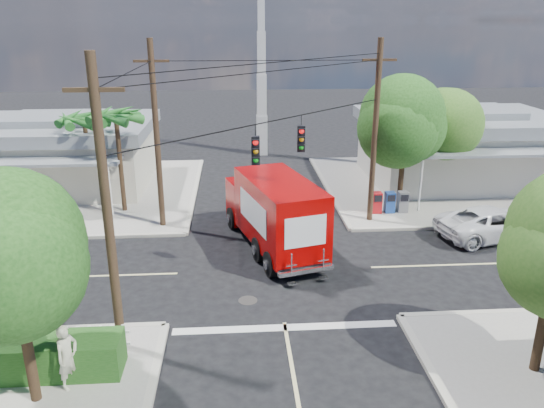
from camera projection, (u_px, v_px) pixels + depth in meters
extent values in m
plane|color=black|center=(275.00, 270.00, 21.77)|extent=(120.00, 120.00, 0.00)
cube|color=#9A958B|center=(439.00, 185.00, 32.84)|extent=(14.00, 14.00, 0.14)
cube|color=#B5B0A1|center=(327.00, 187.00, 32.38)|extent=(0.25, 14.00, 0.14)
cube|color=#B5B0A1|center=(490.00, 226.00, 26.25)|extent=(14.00, 0.25, 0.14)
cube|color=#9A958B|center=(76.00, 193.00, 31.38)|extent=(14.00, 14.00, 0.14)
cube|color=#B5B0A1|center=(195.00, 190.00, 31.85)|extent=(0.25, 14.00, 0.14)
cube|color=#B5B0A1|center=(35.00, 238.00, 24.79)|extent=(14.00, 0.25, 0.14)
cube|color=beige|center=(262.00, 195.00, 31.19)|extent=(0.12, 12.00, 0.01)
cube|color=beige|center=(511.00, 263.00, 22.43)|extent=(12.00, 0.12, 0.01)
cube|color=beige|center=(26.00, 278.00, 21.10)|extent=(12.00, 0.12, 0.01)
cube|color=silver|center=(285.00, 327.00, 17.72)|extent=(7.50, 0.40, 0.01)
cube|color=beige|center=(459.00, 153.00, 33.30)|extent=(11.00, 8.00, 3.40)
cube|color=gray|center=(463.00, 120.00, 32.63)|extent=(11.80, 8.80, 0.70)
cube|color=gray|center=(464.00, 112.00, 32.47)|extent=(6.05, 4.40, 0.50)
cube|color=gray|center=(498.00, 153.00, 28.29)|extent=(9.90, 1.80, 0.15)
cylinder|color=silver|center=(420.00, 185.00, 27.72)|extent=(0.12, 0.12, 2.90)
cube|color=beige|center=(63.00, 159.00, 32.18)|extent=(10.00, 8.00, 3.20)
cube|color=gray|center=(59.00, 127.00, 31.54)|extent=(10.80, 8.80, 0.70)
cube|color=gray|center=(58.00, 119.00, 31.38)|extent=(5.50, 4.40, 0.50)
cube|color=gray|center=(32.00, 162.00, 27.20)|extent=(9.00, 1.80, 0.15)
cylinder|color=silver|center=(110.00, 190.00, 27.16)|extent=(0.12, 0.12, 2.70)
cube|color=silver|center=(262.00, 135.00, 40.16)|extent=(0.80, 0.80, 3.00)
cube|color=silver|center=(262.00, 95.00, 39.17)|extent=(0.70, 0.70, 3.00)
cube|color=silver|center=(261.00, 53.00, 38.19)|extent=(0.60, 0.60, 3.00)
cube|color=silver|center=(261.00, 9.00, 37.20)|extent=(0.50, 0.50, 3.00)
cylinder|color=#422D1C|center=(26.00, 339.00, 13.58)|extent=(0.28, 0.28, 3.71)
sphere|color=#1B4815|center=(12.00, 256.00, 12.82)|extent=(3.71, 3.71, 3.71)
sphere|color=#1B4815|center=(22.00, 266.00, 12.60)|extent=(3.25, 3.25, 3.25)
cylinder|color=#422D1C|center=(402.00, 171.00, 27.94)|extent=(0.28, 0.28, 4.10)
sphere|color=#1B4815|center=(406.00, 123.00, 27.10)|extent=(4.10, 4.10, 4.10)
sphere|color=#1B4815|center=(397.00, 118.00, 27.18)|extent=(3.33, 3.33, 3.33)
sphere|color=#1B4815|center=(414.00, 127.00, 26.88)|extent=(3.58, 3.58, 3.58)
cylinder|color=#422D1C|center=(434.00, 164.00, 30.27)|extent=(0.28, 0.28, 3.58)
sphere|color=#34651E|center=(438.00, 126.00, 29.53)|extent=(3.58, 3.58, 3.58)
sphere|color=#34651E|center=(430.00, 121.00, 29.62)|extent=(2.91, 2.91, 2.91)
sphere|color=#34651E|center=(446.00, 128.00, 29.31)|extent=(3.14, 3.14, 3.14)
cylinder|color=#422D1C|center=(544.00, 317.00, 14.84)|extent=(0.28, 0.28, 3.46)
sphere|color=#34651E|center=(540.00, 236.00, 14.22)|extent=(2.81, 2.81, 2.81)
cylinder|color=#422D1C|center=(121.00, 165.00, 27.47)|extent=(0.24, 0.24, 5.00)
cone|color=#277127|center=(134.00, 114.00, 26.68)|extent=(0.50, 2.06, 0.98)
cone|color=#277127|center=(130.00, 112.00, 27.32)|extent=(1.92, 1.68, 0.98)
cone|color=#277127|center=(115.00, 112.00, 27.43)|extent=(2.12, 0.95, 0.98)
cone|color=#277127|center=(101.00, 114.00, 26.93)|extent=(1.34, 2.07, 0.98)
cone|color=#277127|center=(97.00, 116.00, 26.20)|extent=(1.34, 2.07, 0.98)
cone|color=#277127|center=(108.00, 118.00, 25.78)|extent=(2.12, 0.95, 0.98)
cone|color=#277127|center=(124.00, 117.00, 25.99)|extent=(1.92, 1.68, 0.98)
cylinder|color=#422D1C|center=(89.00, 162.00, 28.82)|extent=(0.24, 0.24, 4.60)
cone|color=#277127|center=(101.00, 118.00, 28.09)|extent=(0.50, 2.06, 0.98)
cone|color=#277127|center=(98.00, 115.00, 28.73)|extent=(1.92, 1.68, 0.98)
cone|color=#277127|center=(84.00, 115.00, 28.84)|extent=(2.12, 0.95, 0.98)
cone|color=#277127|center=(70.00, 117.00, 28.35)|extent=(1.34, 2.07, 0.98)
cone|color=#277127|center=(66.00, 119.00, 27.61)|extent=(1.34, 2.07, 0.98)
cone|color=#277127|center=(75.00, 121.00, 27.19)|extent=(2.12, 0.95, 0.98)
cone|color=#277127|center=(91.00, 120.00, 27.41)|extent=(1.92, 1.68, 0.98)
cylinder|color=#473321|center=(107.00, 215.00, 15.05)|extent=(0.28, 0.28, 9.00)
cube|color=#473321|center=(94.00, 90.00, 13.90)|extent=(1.60, 0.12, 0.12)
cylinder|color=#473321|center=(375.00, 135.00, 25.54)|extent=(0.28, 0.28, 9.00)
cube|color=#473321|center=(380.00, 60.00, 24.39)|extent=(1.60, 0.12, 0.12)
cylinder|color=#473321|center=(157.00, 138.00, 24.85)|extent=(0.28, 0.28, 9.00)
cube|color=#473321|center=(151.00, 61.00, 23.70)|extent=(1.60, 0.12, 0.12)
cylinder|color=black|center=(276.00, 120.00, 19.74)|extent=(10.43, 10.43, 0.04)
cube|color=black|center=(255.00, 151.00, 19.24)|extent=(0.30, 0.24, 1.05)
sphere|color=red|center=(256.00, 142.00, 19.00)|extent=(0.20, 0.20, 0.20)
cube|color=black|center=(301.00, 139.00, 21.16)|extent=(0.30, 0.24, 1.05)
sphere|color=red|center=(302.00, 131.00, 20.92)|extent=(0.20, 0.20, 0.20)
cube|color=silver|center=(30.00, 347.00, 15.81)|extent=(5.94, 0.05, 0.08)
cube|color=silver|center=(28.00, 336.00, 15.68)|extent=(5.94, 0.05, 0.08)
cube|color=silver|center=(124.00, 339.00, 15.95)|extent=(0.09, 0.06, 1.00)
cube|color=#1C4A14|center=(11.00, 358.00, 14.98)|extent=(6.20, 1.20, 1.10)
cube|color=red|center=(377.00, 202.00, 27.77)|extent=(0.50, 0.50, 1.10)
cube|color=#1D4599|center=(390.00, 202.00, 27.82)|extent=(0.50, 0.50, 1.10)
cube|color=slate|center=(403.00, 202.00, 27.86)|extent=(0.50, 0.50, 1.10)
cube|color=black|center=(273.00, 235.00, 23.94)|extent=(4.17, 7.78, 0.24)
cube|color=#A30201|center=(252.00, 200.00, 26.28)|extent=(2.66, 2.20, 2.10)
cube|color=black|center=(248.00, 189.00, 26.75)|extent=(2.00, 0.78, 0.91)
cube|color=silver|center=(247.00, 207.00, 27.26)|extent=(2.15, 0.72, 0.33)
cube|color=#A30201|center=(280.00, 212.00, 22.71)|extent=(3.83, 5.99, 2.77)
cube|color=white|center=(306.00, 205.00, 23.05)|extent=(0.97, 3.31, 1.24)
cube|color=white|center=(253.00, 212.00, 22.27)|extent=(0.97, 3.31, 1.24)
cube|color=white|center=(306.00, 232.00, 20.18)|extent=(1.66, 0.49, 1.24)
cube|color=silver|center=(306.00, 270.00, 20.59)|extent=(2.27, 0.86, 0.17)
cube|color=silver|center=(291.00, 265.00, 20.14)|extent=(0.43, 0.17, 0.96)
cube|color=silver|center=(323.00, 260.00, 20.57)|extent=(0.43, 0.17, 0.96)
cylinder|color=black|center=(232.00, 218.00, 26.05)|extent=(0.58, 1.10, 1.05)
cylinder|color=black|center=(274.00, 213.00, 26.76)|extent=(0.58, 1.10, 1.05)
cylinder|color=black|center=(271.00, 264.00, 21.12)|extent=(0.58, 1.10, 1.05)
cylinder|color=black|center=(321.00, 256.00, 21.84)|extent=(0.58, 1.10, 1.05)
imported|color=silver|center=(493.00, 223.00, 24.81)|extent=(5.75, 3.50, 1.49)
imported|color=beige|center=(67.00, 357.00, 14.37)|extent=(0.74, 0.83, 1.90)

